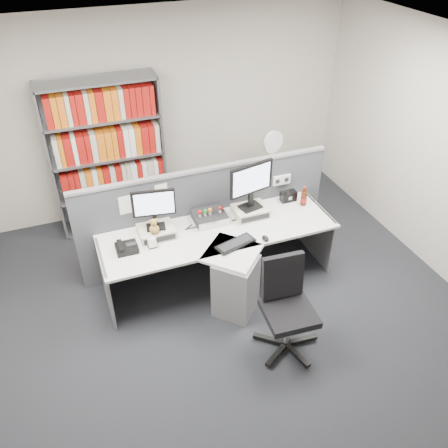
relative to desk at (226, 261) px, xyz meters
name	(u,v)px	position (x,y,z in m)	size (l,w,h in m)	color
ground	(246,329)	(0.00, -0.60, -0.46)	(5.50, 5.50, 0.00)	#25262B
room_shell	(252,181)	(0.00, -0.60, 1.33)	(5.04, 5.54, 2.72)	beige
partition	(206,215)	(0.00, 0.65, 0.19)	(3.00, 0.08, 1.27)	#43464C
desk	(226,261)	(0.00, 0.00, 0.00)	(2.60, 1.20, 0.72)	silver
monitor_riser_left	(156,231)	(-0.65, 0.38, 0.31)	(0.38, 0.31, 0.10)	beige
monitor_riser_right	(250,211)	(0.45, 0.38, 0.31)	(0.38, 0.31, 0.10)	beige
monitor_left	(154,206)	(-0.65, 0.38, 0.64)	(0.45, 0.18, 0.46)	black
monitor_right	(251,182)	(0.45, 0.38, 0.69)	(0.54, 0.22, 0.55)	black
desktop_pc	(210,217)	(-0.03, 0.44, 0.31)	(0.36, 0.32, 0.09)	black
figurines	(209,211)	(-0.04, 0.42, 0.41)	(0.29, 0.05, 0.09)	beige
keyboard	(236,244)	(0.08, -0.08, 0.28)	(0.46, 0.28, 0.03)	black
mouse	(265,238)	(0.41, -0.11, 0.28)	(0.07, 0.10, 0.04)	black
desk_phone	(126,248)	(-1.01, 0.24, 0.30)	(0.22, 0.20, 0.10)	black
desk_calendar	(152,243)	(-0.75, 0.19, 0.31)	(0.09, 0.07, 0.11)	black
plush_toy	(154,227)	(-0.69, 0.29, 0.44)	(0.10, 0.10, 0.18)	olive
speaker	(288,196)	(0.99, 0.50, 0.33)	(0.19, 0.10, 0.12)	black
cola_bottle	(304,198)	(1.12, 0.36, 0.36)	(0.08, 0.08, 0.25)	#3F190A
shelving_unit	(108,159)	(-0.90, 1.85, 0.52)	(1.41, 0.40, 2.00)	slate
filing_cabinet	(270,188)	(1.20, 1.40, -0.11)	(0.45, 0.61, 0.70)	slate
desk_fan	(272,144)	(1.20, 1.40, 0.57)	(0.31, 0.18, 0.52)	white
office_chair	(286,304)	(0.28, -0.88, 0.07)	(0.64, 0.66, 0.99)	silver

